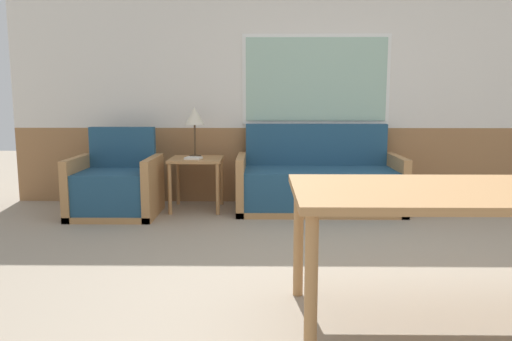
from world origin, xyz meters
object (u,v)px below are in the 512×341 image
object	(u,v)px
armchair	(116,188)
table_lamp	(195,118)
side_table	(196,166)
couch	(319,185)
dining_table	(506,200)

from	to	relation	value
armchair	table_lamp	xyz separation A→B (m)	(0.76, 0.37, 0.70)
armchair	side_table	distance (m)	0.85
couch	armchair	size ratio (longest dim) A/B	1.94
side_table	dining_table	bearing A→B (deg)	-54.48
couch	side_table	size ratio (longest dim) A/B	3.09
armchair	side_table	xyz separation A→B (m)	(0.79, 0.28, 0.19)
couch	table_lamp	size ratio (longest dim) A/B	3.19
armchair	table_lamp	distance (m)	1.10
couch	table_lamp	xyz separation A→B (m)	(-1.32, 0.13, 0.70)
couch	side_table	world-z (taller)	couch
dining_table	couch	bearing A→B (deg)	103.60
armchair	side_table	world-z (taller)	armchair
armchair	table_lamp	world-z (taller)	table_lamp
side_table	table_lamp	xyz separation A→B (m)	(-0.02, 0.10, 0.51)
couch	table_lamp	bearing A→B (deg)	174.18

